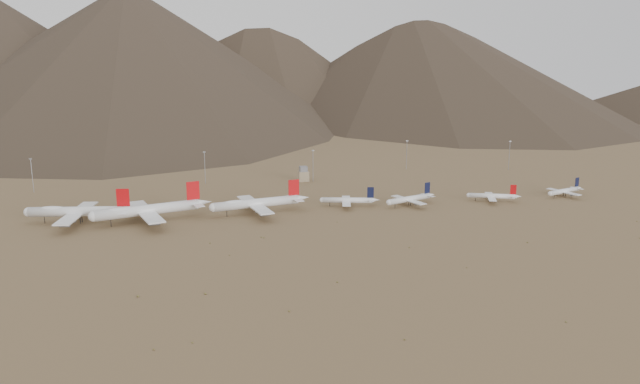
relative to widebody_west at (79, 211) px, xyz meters
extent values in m
plane|color=olive|center=(129.64, -31.71, -7.36)|extent=(3000.00, 3000.00, 0.00)
cylinder|color=white|center=(-0.30, 0.06, -0.08)|extent=(59.92, 17.80, 6.19)
sphere|color=white|center=(-29.65, 5.93, -0.08)|extent=(6.06, 6.06, 6.06)
cone|color=white|center=(32.57, -6.51, 0.39)|extent=(11.66, 7.57, 5.57)
cube|color=white|center=(-1.47, 0.29, -1.01)|extent=(20.15, 55.69, 0.77)
cube|color=white|center=(27.88, -5.57, 0.54)|extent=(9.37, 21.50, 0.37)
cube|color=red|center=(26.70, -5.34, 8.50)|extent=(7.74, 2.07, 10.98)
cylinder|color=black|center=(-20.85, 4.17, -5.27)|extent=(0.40, 0.40, 4.19)
cylinder|color=black|center=(1.18, 1.34, -5.27)|extent=(0.50, 0.50, 4.19)
cylinder|color=black|center=(0.57, -1.69, -5.27)|extent=(0.50, 0.50, 4.19)
ellipsoid|color=white|center=(-15.56, 3.11, 1.62)|extent=(19.69, 8.31, 3.71)
cylinder|color=slate|center=(0.68, 11.06, -2.54)|extent=(6.42, 3.90, 2.78)
cylinder|color=slate|center=(-3.63, -10.47, -2.54)|extent=(6.42, 3.90, 2.78)
cylinder|color=slate|center=(2.61, 20.74, -2.54)|extent=(6.42, 3.90, 2.78)
cylinder|color=slate|center=(-5.56, -20.15, -2.54)|extent=(6.42, 3.90, 2.78)
cylinder|color=white|center=(40.84, -7.55, 0.35)|extent=(63.02, 22.42, 6.55)
sphere|color=white|center=(10.16, -15.59, 0.35)|extent=(6.42, 6.42, 6.42)
cone|color=white|center=(75.20, 1.45, 0.85)|extent=(12.54, 8.60, 5.90)
cube|color=white|center=(39.61, -7.87, -0.63)|extent=(24.55, 58.81, 0.82)
cube|color=white|center=(70.29, 0.17, 1.01)|extent=(11.12, 22.82, 0.39)
cube|color=red|center=(69.06, -0.16, 9.45)|extent=(8.13, 2.66, 11.63)
cylinder|color=black|center=(19.37, -13.18, -5.14)|extent=(0.42, 0.42, 4.44)
cylinder|color=black|center=(41.65, -5.65, -5.14)|extent=(0.53, 0.53, 4.44)
cylinder|color=black|center=(42.48, -8.82, -5.14)|extent=(0.53, 0.53, 4.44)
ellipsoid|color=white|center=(24.89, -11.73, 2.16)|extent=(20.88, 9.90, 3.93)
cylinder|color=slate|center=(36.67, 3.37, -2.25)|extent=(6.88, 4.46, 2.95)
cylinder|color=slate|center=(42.56, -19.12, -2.25)|extent=(6.88, 4.46, 2.95)
cylinder|color=slate|center=(34.01, 13.50, -2.25)|extent=(6.88, 4.46, 2.95)
cylinder|color=slate|center=(45.21, -29.25, -2.25)|extent=(6.88, 4.46, 2.95)
cylinder|color=white|center=(108.87, -3.05, -0.46)|extent=(56.87, 15.55, 5.86)
sphere|color=white|center=(80.94, -7.94, -0.46)|extent=(5.74, 5.74, 5.74)
cone|color=white|center=(140.15, 2.43, -0.02)|extent=(10.96, 6.96, 5.27)
cube|color=white|center=(107.75, -3.24, -1.34)|extent=(17.90, 52.76, 0.73)
cube|color=white|center=(135.68, 1.65, 0.12)|extent=(8.43, 20.34, 0.35)
cube|color=red|center=(134.56, 1.45, 7.66)|extent=(7.35, 1.79, 10.40)
cylinder|color=black|center=(89.32, -6.47, -5.38)|extent=(0.38, 0.38, 3.97)
cylinder|color=black|center=(109.73, -1.41, -5.38)|extent=(0.47, 0.47, 3.97)
cylinder|color=black|center=(110.24, -4.30, -5.38)|extent=(0.47, 0.47, 3.97)
ellipsoid|color=white|center=(94.35, -5.59, 1.15)|extent=(18.63, 7.46, 3.52)
cylinder|color=slate|center=(105.96, 7.00, -2.79)|extent=(6.04, 3.58, 2.64)
cylinder|color=slate|center=(109.55, -13.48, -2.79)|extent=(6.04, 3.58, 2.64)
cylinder|color=slate|center=(104.35, 16.21, -2.79)|extent=(6.04, 3.58, 2.64)
cylinder|color=slate|center=(111.16, -22.70, -2.79)|extent=(6.04, 3.58, 2.64)
cylinder|color=white|center=(171.31, 0.70, -3.00)|extent=(33.75, 12.39, 3.69)
sphere|color=white|center=(154.91, 5.12, -3.00)|extent=(3.61, 3.61, 3.61)
cone|color=white|center=(189.67, -4.25, -2.72)|extent=(6.77, 4.79, 3.32)
cube|color=white|center=(170.65, 0.88, -3.55)|extent=(12.82, 29.52, 0.46)
cube|color=white|center=(187.05, -3.54, -2.63)|extent=(5.83, 11.48, 0.22)
cube|color=#111534|center=(186.39, -3.36, 2.49)|extent=(4.35, 1.47, 7.28)
cylinder|color=black|center=(159.83, 3.79, -6.10)|extent=(0.39, 0.39, 2.52)
cylinder|color=black|center=(172.20, 1.41, -6.10)|extent=(0.49, 0.49, 2.52)
cylinder|color=black|center=(171.72, -0.37, -6.10)|extent=(0.49, 0.49, 2.52)
cylinder|color=slate|center=(172.77, 8.75, -4.46)|extent=(3.71, 2.49, 1.66)
cylinder|color=slate|center=(168.53, -6.99, -4.46)|extent=(3.71, 2.49, 1.66)
cylinder|color=white|center=(213.15, -6.62, -2.79)|extent=(34.78, 15.66, 3.86)
sphere|color=white|center=(196.41, -12.63, -2.79)|extent=(3.78, 3.78, 3.78)
cone|color=white|center=(231.89, 0.11, -2.50)|extent=(7.20, 5.44, 3.48)
cube|color=white|center=(212.48, -6.86, -3.37)|extent=(15.66, 30.62, 0.48)
cube|color=white|center=(229.22, -0.85, -2.40)|extent=(6.93, 11.99, 0.23)
cube|color=#111534|center=(228.55, -1.09, 2.95)|extent=(4.47, 1.89, 7.62)
cylinder|color=black|center=(201.43, -10.83, -6.04)|extent=(0.41, 0.41, 2.64)
cylinder|color=black|center=(213.49, -5.47, -6.04)|extent=(0.51, 0.51, 2.64)
cylinder|color=black|center=(214.14, -7.29, -6.04)|extent=(0.51, 0.51, 2.64)
cylinder|color=slate|center=(209.59, 1.17, -4.32)|extent=(3.94, 2.84, 1.74)
cylinder|color=slate|center=(215.36, -14.90, -4.32)|extent=(3.94, 2.84, 1.74)
cylinder|color=white|center=(273.33, -9.84, -3.34)|extent=(30.30, 14.67, 3.39)
sphere|color=white|center=(258.81, -4.08, -3.34)|extent=(3.32, 3.32, 3.32)
cone|color=white|center=(289.59, -16.29, -3.09)|extent=(6.35, 4.91, 3.05)
cube|color=white|center=(272.75, -9.61, -3.85)|extent=(14.52, 26.74, 0.42)
cube|color=white|center=(287.27, -15.37, -3.01)|extent=(6.37, 10.50, 0.20)
cube|color=red|center=(286.69, -15.14, 1.70)|extent=(3.89, 1.78, 6.70)
cylinder|color=black|center=(263.16, -5.80, -6.20)|extent=(0.36, 0.36, 2.32)
cylinder|color=black|center=(274.22, -9.28, -6.20)|extent=(0.45, 0.45, 2.32)
cylinder|color=black|center=(273.60, -10.85, -6.20)|extent=(0.45, 0.45, 2.32)
cylinder|color=slate|center=(275.51, -2.63, -4.69)|extent=(3.47, 2.57, 1.53)
cylinder|color=slate|center=(269.98, -16.58, -4.69)|extent=(3.47, 2.57, 1.53)
cylinder|color=white|center=(332.13, -8.06, -3.38)|extent=(30.41, 13.28, 3.37)
sphere|color=white|center=(317.48, -13.12, -3.38)|extent=(3.30, 3.30, 3.30)
cone|color=white|center=(348.55, -2.41, -3.12)|extent=(6.26, 4.68, 3.03)
cube|color=white|center=(331.55, -8.27, -3.88)|extent=(13.35, 26.74, 0.42)
cube|color=white|center=(346.20, -3.22, -3.04)|extent=(5.93, 10.46, 0.20)
cube|color=#111534|center=(345.62, -3.42, 1.63)|extent=(3.91, 1.60, 6.64)
cylinder|color=black|center=(321.87, -11.60, -6.21)|extent=(0.35, 0.35, 2.30)
cylinder|color=black|center=(332.45, -7.07, -6.21)|extent=(0.44, 0.44, 2.30)
cylinder|color=black|center=(332.99, -8.66, -6.21)|extent=(0.44, 0.44, 2.30)
cylinder|color=slate|center=(329.12, -1.23, -4.71)|extent=(3.42, 2.44, 1.51)
cylinder|color=slate|center=(333.97, -15.30, -4.71)|extent=(3.42, 2.44, 1.51)
cube|color=tan|center=(159.64, 88.29, -3.36)|extent=(8.00, 8.00, 8.00)
cube|color=slate|center=(159.64, 88.29, 2.64)|extent=(6.00, 6.00, 4.00)
cylinder|color=gray|center=(-44.16, 96.36, 5.14)|extent=(0.50, 0.50, 25.00)
cube|color=gray|center=(-44.16, 96.36, 17.94)|extent=(2.00, 0.60, 0.80)
cylinder|color=gray|center=(82.13, 97.24, 5.14)|extent=(0.50, 0.50, 25.00)
cube|color=gray|center=(82.13, 97.24, 17.94)|extent=(2.00, 0.60, 0.80)
cylinder|color=gray|center=(166.82, 84.59, 5.14)|extent=(0.50, 0.50, 25.00)
cube|color=gray|center=(166.82, 84.59, 17.94)|extent=(2.00, 0.60, 0.80)
cylinder|color=gray|center=(259.01, 116.41, 5.14)|extent=(0.50, 0.50, 25.00)
cube|color=gray|center=(259.01, 116.41, 17.94)|extent=(2.00, 0.60, 0.80)
cylinder|color=gray|center=(345.48, 92.08, 5.14)|extent=(0.50, 0.50, 25.00)
cube|color=gray|center=(345.48, 92.08, 17.94)|extent=(2.00, 0.60, 0.80)
ellipsoid|color=olive|center=(60.66, -179.08, -7.10)|extent=(0.84, 0.84, 0.52)
ellipsoid|color=olive|center=(136.90, -195.14, -7.09)|extent=(0.66, 0.66, 0.54)
ellipsoid|color=olive|center=(83.49, -83.63, -7.09)|extent=(0.61, 0.61, 0.54)
ellipsoid|color=olive|center=(245.75, -100.69, -7.06)|extent=(1.02, 1.02, 0.60)
ellipsoid|color=olive|center=(204.25, -195.69, -7.15)|extent=(0.79, 0.79, 0.43)
ellipsoid|color=olive|center=(100.33, -160.14, -7.03)|extent=(0.83, 0.83, 0.67)
ellipsoid|color=olive|center=(104.10, -56.39, -7.08)|extent=(0.74, 0.74, 0.55)
ellipsoid|color=olive|center=(311.70, -108.45, -7.09)|extent=(0.69, 0.69, 0.54)
ellipsoid|color=olive|center=(75.02, -60.78, -7.04)|extent=(0.76, 0.76, 0.64)
ellipsoid|color=olive|center=(299.80, -39.97, -7.18)|extent=(0.54, 0.54, 0.36)
ellipsoid|color=olive|center=(39.55, -129.72, -6.89)|extent=(1.09, 1.09, 0.94)
ellipsoid|color=olive|center=(178.86, -93.71, -7.06)|extent=(0.68, 0.68, 0.61)
ellipsoid|color=olive|center=(47.02, -181.29, -7.06)|extent=(0.71, 0.71, 0.61)
ellipsoid|color=olive|center=(127.89, -133.65, -7.03)|extent=(0.92, 0.92, 0.65)
ellipsoid|color=olive|center=(335.50, -78.22, -7.10)|extent=(0.77, 0.77, 0.52)
ellipsoid|color=olive|center=(194.59, -129.74, -7.14)|extent=(0.60, 0.60, 0.44)
ellipsoid|color=olive|center=(154.26, -35.89, -7.15)|extent=(0.63, 0.63, 0.42)
ellipsoid|color=olive|center=(105.42, -57.81, -7.05)|extent=(0.83, 0.83, 0.61)
ellipsoid|color=olive|center=(68.11, -133.45, -6.96)|extent=(1.01, 1.01, 0.81)
camera|label=1|loc=(56.77, -393.36, 98.08)|focal=35.00mm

